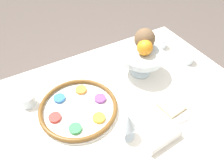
% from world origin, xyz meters
% --- Properties ---
extents(dining_table, '(1.20, 0.89, 0.74)m').
position_xyz_m(dining_table, '(0.00, 0.00, 0.37)').
color(dining_table, white).
rests_on(dining_table, ground_plane).
extents(seder_plate, '(0.35, 0.35, 0.03)m').
position_xyz_m(seder_plate, '(-0.20, 0.06, 0.75)').
color(seder_plate, white).
rests_on(seder_plate, dining_table).
extents(wine_glass, '(0.07, 0.07, 0.13)m').
position_xyz_m(wine_glass, '(-0.08, -0.15, 0.83)').
color(wine_glass, silver).
rests_on(wine_glass, dining_table).
extents(fruit_stand, '(0.22, 0.22, 0.13)m').
position_xyz_m(fruit_stand, '(0.19, 0.14, 0.84)').
color(fruit_stand, silver).
rests_on(fruit_stand, dining_table).
extents(orange_fruit, '(0.08, 0.08, 0.08)m').
position_xyz_m(orange_fruit, '(0.19, 0.13, 0.90)').
color(orange_fruit, orange).
rests_on(orange_fruit, fruit_stand).
extents(coconut, '(0.10, 0.10, 0.10)m').
position_xyz_m(coconut, '(0.22, 0.17, 0.92)').
color(coconut, brown).
rests_on(coconut, fruit_stand).
extents(bread_plate, '(0.18, 0.18, 0.02)m').
position_xyz_m(bread_plate, '(0.17, -0.13, 0.74)').
color(bread_plate, silver).
rests_on(bread_plate, dining_table).
extents(napkin_roll, '(0.16, 0.06, 0.05)m').
position_xyz_m(napkin_roll, '(0.03, -0.25, 0.76)').
color(napkin_roll, white).
rests_on(napkin_roll, dining_table).
extents(cup_near, '(0.07, 0.07, 0.06)m').
position_xyz_m(cup_near, '(0.47, 0.08, 0.76)').
color(cup_near, silver).
rests_on(cup_near, dining_table).
extents(cup_mid, '(0.07, 0.07, 0.06)m').
position_xyz_m(cup_mid, '(0.43, 0.27, 0.76)').
color(cup_mid, silver).
rests_on(cup_mid, dining_table).
extents(cup_far, '(0.07, 0.07, 0.06)m').
position_xyz_m(cup_far, '(-0.38, 0.21, 0.76)').
color(cup_far, silver).
rests_on(cup_far, dining_table).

